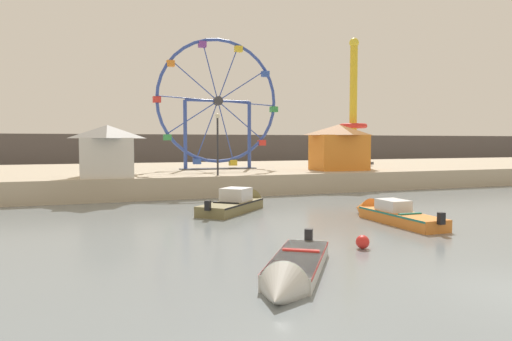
{
  "coord_description": "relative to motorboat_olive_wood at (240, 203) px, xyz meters",
  "views": [
    {
      "loc": [
        -9.41,
        -7.64,
        3.45
      ],
      "look_at": [
        -1.45,
        14.35,
        2.01
      ],
      "focal_mm": 32.93,
      "sensor_mm": 36.0,
      "label": 1
    }
  ],
  "objects": [
    {
      "name": "carnival_booth_orange_canopy",
      "position": [
        10.43,
        8.28,
        2.74
      ],
      "size": [
        4.26,
        3.25,
        3.4
      ],
      "rotation": [
        0.0,
        0.0,
        -0.05
      ],
      "color": "orange",
      "rests_on": "quay_promenade"
    },
    {
      "name": "quay_promenade",
      "position": [
        2.13,
        15.24,
        0.32
      ],
      "size": [
        110.0,
        20.33,
        1.33
      ],
      "primitive_type": "cube",
      "color": "#B7A88E",
      "rests_on": "ground_plane"
    },
    {
      "name": "carnival_booth_white_ticket",
      "position": [
        -6.08,
        7.03,
        2.6
      ],
      "size": [
        3.48,
        3.92,
        3.12
      ],
      "rotation": [
        0.0,
        0.0,
        -0.06
      ],
      "color": "silver",
      "rests_on": "quay_promenade"
    },
    {
      "name": "mooring_buoy_orange",
      "position": [
        1.04,
        -9.62,
        -0.13
      ],
      "size": [
        0.44,
        0.44,
        0.44
      ],
      "primitive_type": "sphere",
      "color": "red",
      "rests_on": "ground_plane"
    },
    {
      "name": "distant_town_skyline",
      "position": [
        2.13,
        41.16,
        1.85
      ],
      "size": [
        140.0,
        3.0,
        4.4
      ],
      "primitive_type": "cube",
      "color": "#564C47",
      "rests_on": "ground_plane"
    },
    {
      "name": "motorboat_olive_wood",
      "position": [
        0.0,
        0.0,
        0.0
      ],
      "size": [
        4.9,
        5.01,
        1.64
      ],
      "rotation": [
        0.0,
        0.0,
        0.8
      ],
      "color": "olive",
      "rests_on": "ground_plane"
    },
    {
      "name": "promenade_lamp_near",
      "position": [
        0.43,
        5.86,
        3.52
      ],
      "size": [
        0.32,
        0.32,
        3.88
      ],
      "color": "#2D2D33",
      "rests_on": "quay_promenade"
    },
    {
      "name": "drop_tower_yellow_tower",
      "position": [
        16.41,
        16.08,
        5.43
      ],
      "size": [
        2.8,
        2.8,
        11.77
      ],
      "color": "gold",
      "rests_on": "quay_promenade"
    },
    {
      "name": "ferris_wheel_blue_frame",
      "position": [
        2.29,
        12.54,
        6.0
      ],
      "size": [
        9.82,
        1.2,
        9.99
      ],
      "color": "#334CA8",
      "rests_on": "quay_promenade"
    },
    {
      "name": "motorboat_pale_grey",
      "position": [
        -2.56,
        -12.07,
        -0.12
      ],
      "size": [
        3.86,
        4.95,
        1.15
      ],
      "rotation": [
        0.0,
        0.0,
        4.12
      ],
      "color": "silver",
      "rests_on": "ground_plane"
    },
    {
      "name": "motorboat_orange_hull",
      "position": [
        5.04,
        -5.37,
        -0.03
      ],
      "size": [
        1.27,
        5.89,
        1.31
      ],
      "rotation": [
        0.0,
        0.0,
        1.57
      ],
      "color": "orange",
      "rests_on": "ground_plane"
    }
  ]
}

